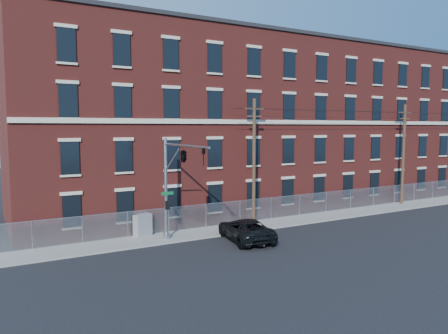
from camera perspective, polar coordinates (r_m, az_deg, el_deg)
ground at (r=29.68m, az=6.73°, el=-10.09°), size 140.00×140.00×0.00m
sidewalk at (r=41.08m, az=16.19°, el=-5.86°), size 65.00×3.00×0.12m
mill_building at (r=46.98m, az=8.60°, el=5.58°), size 55.30×14.32×16.30m
chain_link_fence at (r=41.80m, az=14.95°, el=-4.25°), size 59.06×0.06×1.85m
traffic_signal_mast at (r=27.62m, az=-5.97°, el=0.14°), size 0.90×6.75×7.00m
utility_pole_near at (r=34.46m, az=4.00°, el=1.09°), size 1.80×0.28×10.00m
utility_pole_mid at (r=46.85m, az=22.68°, el=1.80°), size 1.80×0.28×10.00m
overhead_wires at (r=46.80m, az=22.85°, el=6.42°), size 40.00×0.62×0.62m
pickup_truck at (r=30.21m, az=2.85°, el=-8.28°), size 3.43×5.89×1.54m
utility_cabinet at (r=31.42m, az=-10.73°, el=-7.59°), size 1.38×0.98×1.57m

